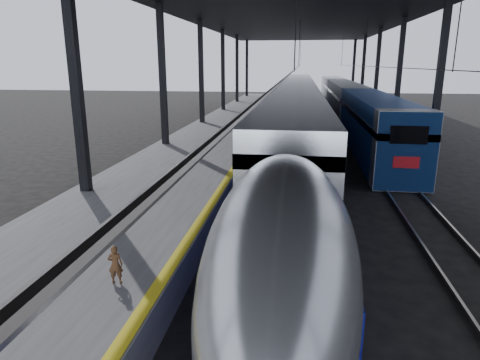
# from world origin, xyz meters

# --- Properties ---
(ground) EXTENTS (160.00, 160.00, 0.00)m
(ground) POSITION_xyz_m (0.00, 0.00, 0.00)
(ground) COLOR black
(ground) RESTS_ON ground
(platform) EXTENTS (6.00, 80.00, 1.00)m
(platform) POSITION_xyz_m (-3.50, 20.00, 0.50)
(platform) COLOR #4C4C4F
(platform) RESTS_ON ground
(yellow_strip) EXTENTS (0.30, 80.00, 0.01)m
(yellow_strip) POSITION_xyz_m (-0.70, 20.00, 1.00)
(yellow_strip) COLOR gold
(yellow_strip) RESTS_ON platform
(rails) EXTENTS (6.52, 80.00, 0.16)m
(rails) POSITION_xyz_m (4.50, 20.00, 0.08)
(rails) COLOR slate
(rails) RESTS_ON ground
(canopy) EXTENTS (18.00, 75.00, 9.47)m
(canopy) POSITION_xyz_m (1.90, 20.00, 9.12)
(canopy) COLOR black
(canopy) RESTS_ON ground
(tgv_train) EXTENTS (2.88, 65.20, 4.13)m
(tgv_train) POSITION_xyz_m (2.00, 25.09, 1.93)
(tgv_train) COLOR #ADB0B5
(tgv_train) RESTS_ON ground
(second_train) EXTENTS (2.69, 56.05, 3.71)m
(second_train) POSITION_xyz_m (7.00, 36.88, 1.88)
(second_train) COLOR navy
(second_train) RESTS_ON ground
(child) EXTENTS (0.35, 0.26, 0.89)m
(child) POSITION_xyz_m (-1.66, -1.70, 1.44)
(child) COLOR #472C17
(child) RESTS_ON platform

